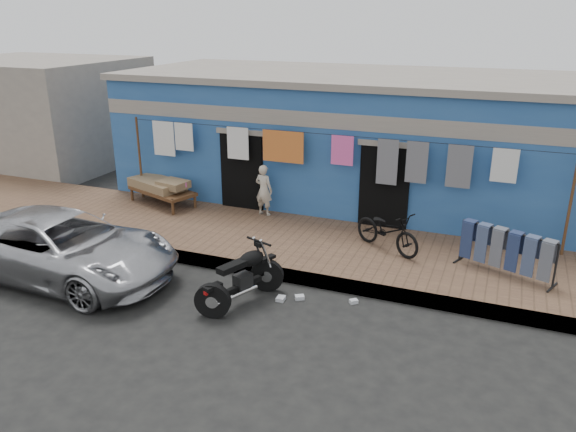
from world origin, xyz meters
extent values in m
plane|color=black|center=(0.00, 0.00, 0.00)|extent=(80.00, 80.00, 0.00)
cube|color=brown|center=(0.00, 3.00, 0.12)|extent=(28.00, 3.00, 0.25)
cube|color=gray|center=(0.00, 1.55, 0.12)|extent=(28.00, 0.10, 0.25)
cube|color=#265192|center=(0.00, 7.00, 1.60)|extent=(12.00, 5.00, 3.20)
cube|color=#9E9384|center=(0.00, 4.56, 2.55)|extent=(12.00, 0.14, 0.35)
cube|color=#9E9384|center=(0.00, 7.00, 3.28)|extent=(12.20, 5.20, 0.16)
cube|color=black|center=(-2.20, 4.48, 1.05)|extent=(1.10, 0.10, 2.10)
cube|color=black|center=(1.30, 4.48, 1.05)|extent=(1.10, 0.10, 2.10)
cube|color=#9E9384|center=(-11.00, 7.00, 1.70)|extent=(6.00, 5.00, 3.40)
cylinder|color=brown|center=(-5.00, 4.25, 1.30)|extent=(0.06, 0.06, 2.10)
cylinder|color=brown|center=(5.00, 4.25, 1.30)|extent=(0.06, 0.06, 2.10)
cylinder|color=black|center=(0.00, 4.25, 2.30)|extent=(10.00, 0.01, 0.01)
cube|color=silver|center=(-4.22, 4.25, 1.87)|extent=(0.60, 0.02, 0.86)
cube|color=silver|center=(-3.64, 4.25, 1.96)|extent=(0.50, 0.02, 0.68)
cube|color=silver|center=(-2.17, 4.25, 1.92)|extent=(0.55, 0.02, 0.76)
cube|color=#CC4C26|center=(-1.03, 4.25, 1.94)|extent=(1.00, 0.02, 0.73)
cube|color=#EC55A7|center=(0.38, 4.25, 1.97)|extent=(0.50, 0.02, 0.66)
cube|color=slate|center=(1.38, 4.25, 1.81)|extent=(0.45, 0.02, 0.99)
cube|color=slate|center=(2.00, 4.25, 1.86)|extent=(0.45, 0.02, 0.89)
cube|color=slate|center=(2.86, 4.25, 1.85)|extent=(0.50, 0.02, 0.90)
cube|color=silver|center=(3.72, 4.25, 1.96)|extent=(0.50, 0.02, 0.69)
imported|color=#B5B5BA|center=(-3.87, 0.15, 0.65)|extent=(4.65, 2.18, 1.30)
imported|color=beige|center=(-1.50, 4.20, 0.86)|extent=(0.48, 0.36, 1.22)
imported|color=black|center=(1.69, 3.18, 0.77)|extent=(1.67, 1.27, 1.03)
cube|color=silver|center=(0.63, 0.98, 0.04)|extent=(0.20, 0.19, 0.07)
cube|color=silver|center=(1.56, 1.20, 0.03)|extent=(0.17, 0.17, 0.07)
cube|color=silver|center=(0.34, 0.82, 0.03)|extent=(0.15, 0.18, 0.07)
camera|label=1|loc=(3.75, -7.34, 4.80)|focal=35.00mm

